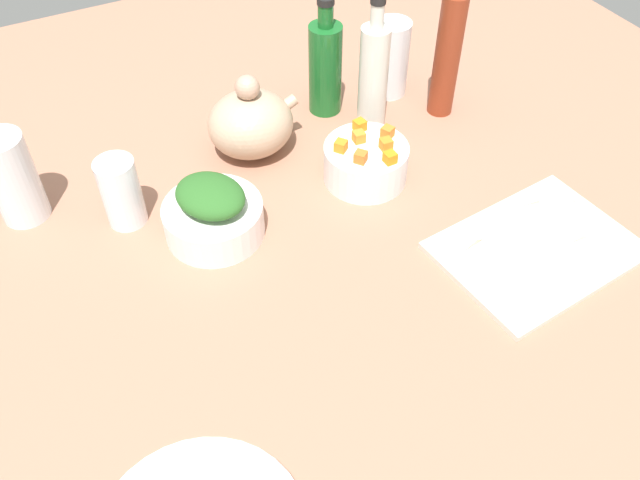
% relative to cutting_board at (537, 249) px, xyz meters
% --- Properties ---
extents(tabletop, '(1.90, 1.90, 0.03)m').
position_rel_cutting_board_xyz_m(tabletop, '(-0.30, 0.13, -0.02)').
color(tabletop, '#A26E56').
rests_on(tabletop, ground).
extents(cutting_board, '(0.31, 0.24, 0.01)m').
position_rel_cutting_board_xyz_m(cutting_board, '(0.00, 0.00, 0.00)').
color(cutting_board, silver).
rests_on(cutting_board, tabletop).
extents(bowl_greens, '(0.15, 0.15, 0.06)m').
position_rel_cutting_board_xyz_m(bowl_greens, '(-0.41, 0.26, 0.02)').
color(bowl_greens, white).
rests_on(bowl_greens, tabletop).
extents(bowl_carrots, '(0.14, 0.14, 0.06)m').
position_rel_cutting_board_xyz_m(bowl_carrots, '(-0.14, 0.27, 0.03)').
color(bowl_carrots, white).
rests_on(bowl_carrots, tabletop).
extents(teapot, '(0.16, 0.14, 0.15)m').
position_rel_cutting_board_xyz_m(teapot, '(-0.28, 0.42, 0.05)').
color(teapot, tan).
rests_on(teapot, tabletop).
extents(bottle_0, '(0.05, 0.05, 0.27)m').
position_rel_cutting_board_xyz_m(bottle_0, '(0.08, 0.37, 0.11)').
color(bottle_0, maroon).
rests_on(bottle_0, tabletop).
extents(bottle_1, '(0.05, 0.05, 0.25)m').
position_rel_cutting_board_xyz_m(bottle_1, '(-0.07, 0.38, 0.10)').
color(bottle_1, silver).
rests_on(bottle_1, tabletop).
extents(bottle_2, '(0.06, 0.06, 0.22)m').
position_rel_cutting_board_xyz_m(bottle_2, '(-0.11, 0.47, 0.09)').
color(bottle_2, '#196025').
rests_on(bottle_2, tabletop).
extents(drinking_glass_0, '(0.06, 0.06, 0.12)m').
position_rel_cutting_board_xyz_m(drinking_glass_0, '(-0.52, 0.35, 0.05)').
color(drinking_glass_0, white).
rests_on(drinking_glass_0, tabletop).
extents(drinking_glass_1, '(0.07, 0.07, 0.15)m').
position_rel_cutting_board_xyz_m(drinking_glass_1, '(-0.66, 0.44, 0.07)').
color(drinking_glass_1, white).
rests_on(drinking_glass_1, tabletop).
extents(drinking_glass_2, '(0.07, 0.07, 0.15)m').
position_rel_cutting_board_xyz_m(drinking_glass_2, '(0.03, 0.47, 0.07)').
color(drinking_glass_2, white).
rests_on(drinking_glass_2, tabletop).
extents(carrot_cube_0, '(0.03, 0.03, 0.02)m').
position_rel_cutting_board_xyz_m(carrot_cube_0, '(-0.18, 0.28, 0.07)').
color(carrot_cube_0, orange).
rests_on(carrot_cube_0, bowl_carrots).
extents(carrot_cube_1, '(0.02, 0.02, 0.02)m').
position_rel_cutting_board_xyz_m(carrot_cube_1, '(-0.15, 0.29, 0.07)').
color(carrot_cube_1, orange).
rests_on(carrot_cube_1, bowl_carrots).
extents(carrot_cube_2, '(0.02, 0.02, 0.02)m').
position_rel_cutting_board_xyz_m(carrot_cube_2, '(-0.12, 0.25, 0.07)').
color(carrot_cube_2, orange).
rests_on(carrot_cube_2, bowl_carrots).
extents(carrot_cube_3, '(0.02, 0.02, 0.02)m').
position_rel_cutting_board_xyz_m(carrot_cube_3, '(-0.10, 0.28, 0.07)').
color(carrot_cube_3, orange).
rests_on(carrot_cube_3, bowl_carrots).
extents(carrot_cube_4, '(0.03, 0.03, 0.02)m').
position_rel_cutting_board_xyz_m(carrot_cube_4, '(-0.17, 0.24, 0.07)').
color(carrot_cube_4, orange).
rests_on(carrot_cube_4, bowl_carrots).
extents(carrot_cube_5, '(0.02, 0.02, 0.02)m').
position_rel_cutting_board_xyz_m(carrot_cube_5, '(-0.13, 0.31, 0.07)').
color(carrot_cube_5, orange).
rests_on(carrot_cube_5, bowl_carrots).
extents(carrot_cube_6, '(0.02, 0.02, 0.02)m').
position_rel_cutting_board_xyz_m(carrot_cube_6, '(-0.13, 0.22, 0.07)').
color(carrot_cube_6, orange).
rests_on(carrot_cube_6, bowl_carrots).
extents(chopped_greens_mound, '(0.13, 0.14, 0.04)m').
position_rel_cutting_board_xyz_m(chopped_greens_mound, '(-0.41, 0.26, 0.07)').
color(chopped_greens_mound, '#2B6125').
rests_on(chopped_greens_mound, bowl_greens).
extents(dumpling_0, '(0.05, 0.05, 0.03)m').
position_rel_cutting_board_xyz_m(dumpling_0, '(-0.08, 0.03, 0.02)').
color(dumpling_0, beige).
rests_on(dumpling_0, cutting_board).
extents(dumpling_1, '(0.07, 0.07, 0.03)m').
position_rel_cutting_board_xyz_m(dumpling_1, '(0.04, 0.06, 0.02)').
color(dumpling_1, beige).
rests_on(dumpling_1, cutting_board).
extents(dumpling_2, '(0.05, 0.05, 0.02)m').
position_rel_cutting_board_xyz_m(dumpling_2, '(0.06, -0.03, 0.02)').
color(dumpling_2, beige).
rests_on(dumpling_2, cutting_board).
extents(dumpling_3, '(0.08, 0.08, 0.02)m').
position_rel_cutting_board_xyz_m(dumpling_3, '(0.10, 0.03, 0.02)').
color(dumpling_3, beige).
rests_on(dumpling_3, cutting_board).
extents(dumpling_4, '(0.05, 0.05, 0.03)m').
position_rel_cutting_board_xyz_m(dumpling_4, '(-0.02, -0.02, 0.02)').
color(dumpling_4, beige).
rests_on(dumpling_4, cutting_board).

